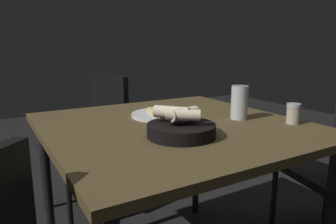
# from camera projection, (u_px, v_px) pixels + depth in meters

# --- Properties ---
(dining_table) EXTENTS (1.02, 1.01, 0.75)m
(dining_table) POSITION_uv_depth(u_px,v_px,m) (174.00, 138.00, 1.30)
(dining_table) COLOR #4D3F23
(dining_table) RESTS_ON ground
(pizza_plate) EXTENTS (0.27, 0.27, 0.04)m
(pizza_plate) POSITION_uv_depth(u_px,v_px,m) (162.00, 114.00, 1.41)
(pizza_plate) COLOR white
(pizza_plate) RESTS_ON dining_table
(bread_basket) EXTENTS (0.24, 0.24, 0.11)m
(bread_basket) POSITION_uv_depth(u_px,v_px,m) (181.00, 127.00, 1.09)
(bread_basket) COLOR black
(bread_basket) RESTS_ON dining_table
(beer_glass) EXTENTS (0.07, 0.07, 0.15)m
(beer_glass) POSITION_uv_depth(u_px,v_px,m) (239.00, 104.00, 1.35)
(beer_glass) COLOR silver
(beer_glass) RESTS_ON dining_table
(pepper_shaker) EXTENTS (0.06, 0.06, 0.08)m
(pepper_shaker) POSITION_uv_depth(u_px,v_px,m) (293.00, 115.00, 1.28)
(pepper_shaker) COLOR #BFB299
(pepper_shaker) RESTS_ON dining_table
(chair_near) EXTENTS (0.52, 0.52, 0.88)m
(chair_near) POSITION_uv_depth(u_px,v_px,m) (94.00, 133.00, 2.01)
(chair_near) COLOR black
(chair_near) RESTS_ON ground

